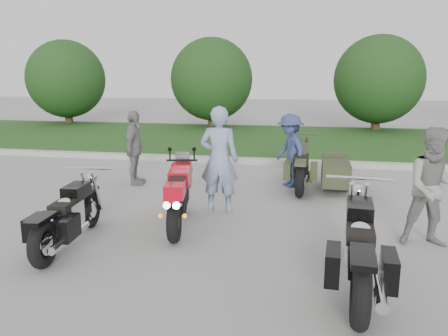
% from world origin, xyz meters
% --- Properties ---
extents(ground, '(80.00, 80.00, 0.00)m').
position_xyz_m(ground, '(0.00, 0.00, 0.00)').
color(ground, '#A0A09A').
rests_on(ground, ground).
extents(curb, '(60.00, 0.30, 0.15)m').
position_xyz_m(curb, '(0.00, 6.00, 0.07)').
color(curb, '#A9A69F').
rests_on(curb, ground).
extents(grass_strip, '(60.00, 8.00, 0.14)m').
position_xyz_m(grass_strip, '(0.00, 10.15, 0.07)').
color(grass_strip, '#2D5A1F').
rests_on(grass_strip, ground).
extents(tree_far_left, '(3.60, 3.60, 4.00)m').
position_xyz_m(tree_far_left, '(-10.00, 13.50, 2.19)').
color(tree_far_left, '#3F2B1C').
rests_on(tree_far_left, ground).
extents(tree_mid_left, '(3.60, 3.60, 4.00)m').
position_xyz_m(tree_mid_left, '(-3.00, 13.50, 2.19)').
color(tree_mid_left, '#3F2B1C').
rests_on(tree_mid_left, ground).
extents(tree_mid_right, '(3.60, 3.60, 4.00)m').
position_xyz_m(tree_mid_right, '(4.00, 13.50, 2.19)').
color(tree_mid_right, '#3F2B1C').
rests_on(tree_mid_right, ground).
extents(sportbike_red, '(0.58, 1.91, 0.91)m').
position_xyz_m(sportbike_red, '(-0.70, 0.69, 0.54)').
color(sportbike_red, black).
rests_on(sportbike_red, ground).
extents(cruiser_left, '(0.46, 2.10, 0.81)m').
position_xyz_m(cruiser_left, '(-1.97, -0.37, 0.41)').
color(cruiser_left, black).
rests_on(cruiser_left, ground).
extents(cruiser_right, '(0.45, 2.37, 0.91)m').
position_xyz_m(cruiser_right, '(1.84, -0.93, 0.47)').
color(cruiser_right, black).
rests_on(cruiser_right, ground).
extents(cruiser_sidecar, '(1.17, 2.31, 0.89)m').
position_xyz_m(cruiser_sidecar, '(1.54, 3.53, 0.42)').
color(cruiser_sidecar, black).
rests_on(cruiser_sidecar, ground).
extents(person_stripe, '(0.68, 0.46, 1.85)m').
position_xyz_m(person_stripe, '(-0.25, 1.66, 0.93)').
color(person_stripe, '#818DAF').
rests_on(person_stripe, ground).
extents(person_grey, '(0.83, 0.66, 1.67)m').
position_xyz_m(person_grey, '(2.97, 0.66, 0.83)').
color(person_grey, gray).
rests_on(person_grey, ground).
extents(person_denim, '(1.01, 1.16, 1.56)m').
position_xyz_m(person_denim, '(0.88, 3.69, 0.78)').
color(person_denim, navy).
rests_on(person_denim, ground).
extents(person_back, '(0.51, 0.99, 1.62)m').
position_xyz_m(person_back, '(-2.45, 3.22, 0.81)').
color(person_back, gray).
rests_on(person_back, ground).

